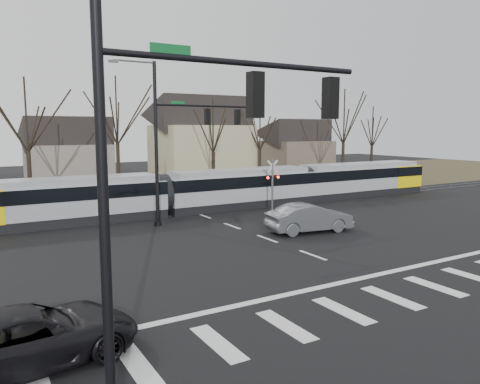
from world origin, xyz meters
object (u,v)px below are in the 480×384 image
sedan (309,218)px  rail_crossing_signal (272,187)px  suv (29,337)px  tram (239,187)px

sedan → rail_crossing_signal: size_ratio=1.35×
suv → rail_crossing_signal: bearing=-57.6°
sedan → suv: 18.60m
sedan → rail_crossing_signal: 6.93m
suv → rail_crossing_signal: size_ratio=1.48×
tram → sedan: 9.88m
rail_crossing_signal → tram: bearing=107.2°
sedan → suv: (-16.36, -8.85, -0.08)m
tram → suv: (-17.21, -18.66, -0.85)m
sedan → suv: size_ratio=0.91×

